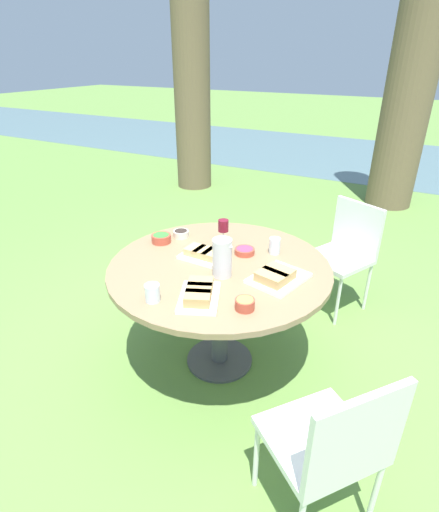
{
  "coord_description": "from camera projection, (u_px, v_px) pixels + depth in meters",
  "views": [
    {
      "loc": [
        1.04,
        -1.91,
        1.94
      ],
      "look_at": [
        0.0,
        0.0,
        0.83
      ],
      "focal_mm": 28.0,
      "sensor_mm": 36.0,
      "label": 1
    }
  ],
  "objects": [
    {
      "name": "bowl_dip_red",
      "position": [
        245.0,
        251.0,
        2.59
      ],
      "size": [
        0.13,
        0.13,
        0.04
      ],
      "color": "#B74733",
      "rests_on": "dining_table"
    },
    {
      "name": "platter_sandwich_side",
      "position": [
        277.0,
        277.0,
        2.28
      ],
      "size": [
        0.32,
        0.38,
        0.07
      ],
      "color": "white",
      "rests_on": "dining_table"
    },
    {
      "name": "cup_water_near",
      "position": [
        152.0,
        293.0,
        2.09
      ],
      "size": [
        0.08,
        0.08,
        0.1
      ],
      "color": "silver",
      "rests_on": "dining_table"
    },
    {
      "name": "water_pitcher",
      "position": [
        222.0,
        258.0,
        2.3
      ],
      "size": [
        0.12,
        0.11,
        0.23
      ],
      "color": "silver",
      "rests_on": "dining_table"
    },
    {
      "name": "bowl_salad",
      "position": [
        161.0,
        238.0,
        2.75
      ],
      "size": [
        0.13,
        0.13,
        0.06
      ],
      "color": "#B74733",
      "rests_on": "dining_table"
    },
    {
      "name": "wine_glass",
      "position": [
        223.0,
        227.0,
        2.71
      ],
      "size": [
        0.07,
        0.07,
        0.17
      ],
      "color": "silver",
      "rests_on": "dining_table"
    },
    {
      "name": "chair_near_left",
      "position": [
        333.0,
        442.0,
        1.62
      ],
      "size": [
        0.6,
        0.61,
        0.89
      ],
      "color": "silver",
      "rests_on": "ground_plane"
    },
    {
      "name": "tree_trunk_main",
      "position": [
        190.0,
        6.0,
        5.4
      ],
      "size": [
        0.54,
        0.54,
        5.0
      ],
      "color": "brown",
      "rests_on": "ground_plane"
    },
    {
      "name": "platter_bread_main",
      "position": [
        204.0,
        254.0,
        2.53
      ],
      "size": [
        0.3,
        0.2,
        0.07
      ],
      "color": "white",
      "rests_on": "dining_table"
    },
    {
      "name": "bowl_fries",
      "position": [
        245.0,
        304.0,
        2.03
      ],
      "size": [
        0.1,
        0.1,
        0.06
      ],
      "color": "#B74733",
      "rests_on": "dining_table"
    },
    {
      "name": "ground_plane",
      "position": [
        220.0,
        360.0,
        2.82
      ],
      "size": [
        40.0,
        40.0,
        0.0
      ],
      "primitive_type": "plane",
      "color": "#668E42"
    },
    {
      "name": "platter_charcuterie",
      "position": [
        199.0,
        294.0,
        2.11
      ],
      "size": [
        0.31,
        0.36,
        0.07
      ],
      "color": "white",
      "rests_on": "dining_table"
    },
    {
      "name": "tree_trunk_far",
      "position": [
        416.0,
        57.0,
        4.88
      ],
      "size": [
        0.61,
        0.61,
        3.79
      ],
      "color": "brown",
      "rests_on": "ground_plane"
    },
    {
      "name": "cup_water_far",
      "position": [
        275.0,
        246.0,
        2.59
      ],
      "size": [
        0.07,
        0.07,
        0.11
      ],
      "color": "silver",
      "rests_on": "dining_table"
    },
    {
      "name": "dining_table",
      "position": [
        220.0,
        278.0,
        2.51
      ],
      "size": [
        1.38,
        1.38,
        0.77
      ],
      "color": "#4C4C51",
      "rests_on": "ground_plane"
    },
    {
      "name": "bowl_olives",
      "position": [
        181.0,
        233.0,
        2.83
      ],
      "size": [
        0.11,
        0.11,
        0.05
      ],
      "color": "beige",
      "rests_on": "dining_table"
    },
    {
      "name": "chair_near_right",
      "position": [
        345.0,
        248.0,
        3.24
      ],
      "size": [
        0.58,
        0.57,
        0.89
      ],
      "color": "silver",
      "rests_on": "ground_plane"
    },
    {
      "name": "river_strip",
      "position": [
        378.0,
        159.0,
        8.14
      ],
      "size": [
        40.0,
        3.95,
        0.01
      ],
      "color": "slate",
      "rests_on": "ground_plane"
    }
  ]
}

